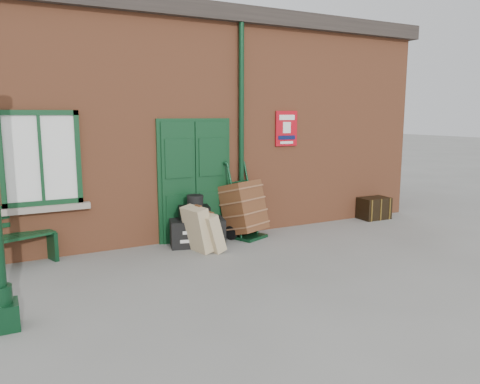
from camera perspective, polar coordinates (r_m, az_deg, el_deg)
ground at (r=7.75m, az=0.85°, el=-8.07°), size 80.00×80.00×0.00m
station_building at (r=10.59m, az=-8.33°, el=8.44°), size 10.30×4.30×4.36m
houdini_trunk at (r=8.47m, az=-5.23°, el=-4.89°), size 1.06×0.75×0.48m
strongbox at (r=8.37m, az=-5.59°, el=-2.54°), size 0.61×0.50×0.24m
hatbox at (r=8.37m, az=-5.50°, el=-1.04°), size 0.35×0.35×0.19m
suitcase_back at (r=8.04m, az=-5.20°, el=-4.51°), size 0.47×0.61×0.80m
suitcase_front at (r=8.03m, az=-3.73°, el=-4.91°), size 0.47×0.56×0.69m
porter_trolley at (r=8.93m, az=0.47°, el=-2.03°), size 0.92×0.96×1.43m
dark_trunk at (r=10.97m, az=16.02°, el=-1.90°), size 0.68×0.45×0.48m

